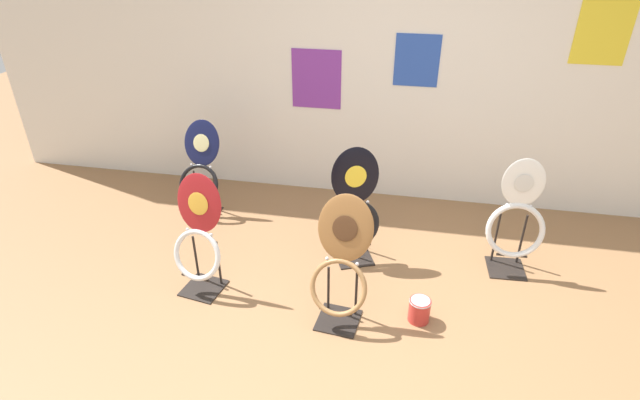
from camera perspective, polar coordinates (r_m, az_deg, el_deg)
The scene contains 8 objects.
ground_plane at distance 3.22m, azimuth 5.41°, elevation -19.30°, with size 14.00×14.00×0.00m, color #8E6642.
wall_back at distance 4.55m, azimuth 9.45°, elevation 15.19°, with size 8.00×0.07×2.60m.
toilet_seat_display_woodgrain at distance 3.28m, azimuth 2.47°, elevation -7.37°, with size 0.41×0.39×0.89m.
toilet_seat_display_jazz_black at distance 3.85m, azimuth 4.07°, elevation -1.02°, with size 0.42×0.37×0.95m.
toilet_seat_display_crimson_swirl at distance 3.64m, azimuth -13.72°, elevation -4.58°, with size 0.40×0.33×0.90m.
toilet_seat_display_white_plain at distance 3.99m, azimuth 21.51°, elevation -2.42°, with size 0.44×0.29×0.93m.
toilet_seat_display_navy_moon at distance 4.62m, azimuth -13.53°, elevation 2.83°, with size 0.39×0.37×0.86m.
paint_can at distance 3.54m, azimuth 11.29°, elevation -12.16°, with size 0.15×0.15×0.17m.
Camera 1 is at (0.11, -2.11, 2.43)m, focal length 28.00 mm.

